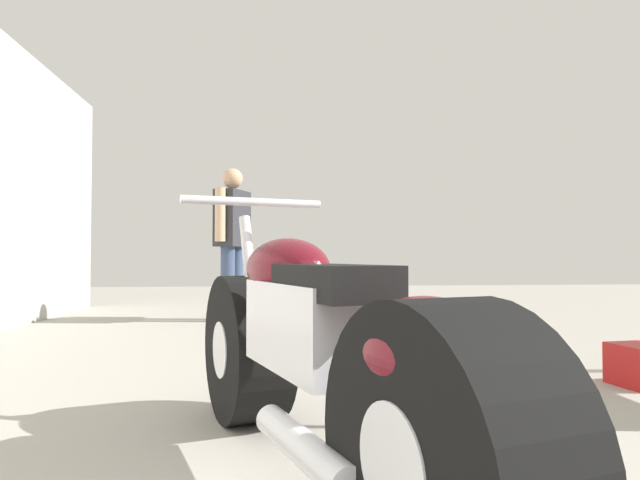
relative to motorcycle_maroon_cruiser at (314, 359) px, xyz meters
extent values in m
plane|color=#9E998E|center=(0.23, 1.98, -0.39)|extent=(19.20, 19.20, 0.00)
cylinder|color=black|center=(-0.22, 0.70, -0.08)|extent=(0.42, 0.66, 0.62)
cylinder|color=silver|center=(-0.22, 0.70, -0.08)|extent=(0.31, 0.30, 0.23)
cylinder|color=black|center=(0.20, -0.63, -0.08)|extent=(0.42, 0.66, 0.62)
cylinder|color=silver|center=(0.20, -0.63, -0.08)|extent=(0.31, 0.30, 0.23)
cube|color=silver|center=(-0.01, 0.04, 0.10)|extent=(0.41, 0.66, 0.27)
ellipsoid|color=#5B0F19|center=(-0.07, 0.24, 0.27)|extent=(0.39, 0.55, 0.21)
cube|color=black|center=(0.04, -0.13, 0.24)|extent=(0.34, 0.51, 0.10)
ellipsoid|color=#5B0F19|center=(0.19, -0.58, 0.12)|extent=(0.37, 0.48, 0.23)
cylinder|color=silver|center=(-0.21, 0.67, 0.21)|extent=(0.12, 0.25, 0.56)
cylinder|color=silver|center=(-0.20, 0.63, 0.54)|extent=(0.58, 0.22, 0.03)
cylinder|color=silver|center=(-0.05, -0.28, -0.17)|extent=(0.25, 0.53, 0.09)
cylinder|color=#384766|center=(-0.49, 4.59, 0.02)|extent=(0.20, 0.20, 0.81)
cylinder|color=#384766|center=(-0.57, 4.40, 0.02)|extent=(0.20, 0.20, 0.81)
cube|color=#2D2D33|center=(-0.53, 4.49, 0.73)|extent=(0.40, 0.51, 0.62)
cylinder|color=tan|center=(-0.42, 4.75, 0.76)|extent=(0.15, 0.15, 0.57)
cylinder|color=tan|center=(-0.64, 4.24, 0.76)|extent=(0.15, 0.15, 0.57)
sphere|color=tan|center=(-0.53, 4.49, 1.18)|extent=(0.22, 0.22, 0.22)
camera|label=1|loc=(-0.14, -1.70, 0.31)|focal=31.28mm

